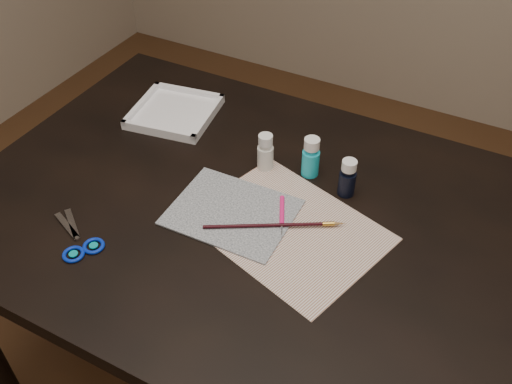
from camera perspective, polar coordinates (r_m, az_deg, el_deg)
The scene contains 10 objects.
table at distance 1.53m, azimuth 0.00°, elevation -11.94°, with size 1.30×0.90×0.75m, color black.
paper at distance 1.20m, azimuth 3.21°, elevation -3.66°, with size 0.38×0.29×0.00m, color silver.
canvas at distance 1.23m, azimuth -2.42°, elevation -2.02°, with size 0.26×0.21×0.00m, color black.
paint_bottle_white at distance 1.32m, azimuth 0.95°, elevation 4.04°, with size 0.04×0.04×0.09m, color silver.
paint_bottle_cyan at distance 1.31m, azimuth 5.51°, elevation 3.52°, with size 0.04×0.04×0.10m, color #1AB7D0.
paint_bottle_navy at distance 1.27m, azimuth 9.15°, elevation 1.43°, with size 0.04×0.04×0.09m, color black.
paintbrush at distance 1.20m, azimuth 1.89°, elevation -3.32°, with size 0.30×0.01×0.01m, color black, non-canonical shape.
craft_knife at distance 1.22m, azimuth 2.60°, elevation -2.53°, with size 0.13×0.01×0.01m, color #F31976, non-canonical shape.
scissors at distance 1.24m, azimuth -17.97°, elevation -4.10°, with size 0.17×0.09×0.01m, color silver, non-canonical shape.
palette_tray at distance 1.53m, azimuth -8.15°, elevation 7.98°, with size 0.21×0.21×0.02m, color white.
Camera 1 is at (0.42, -0.80, 1.61)m, focal length 40.00 mm.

